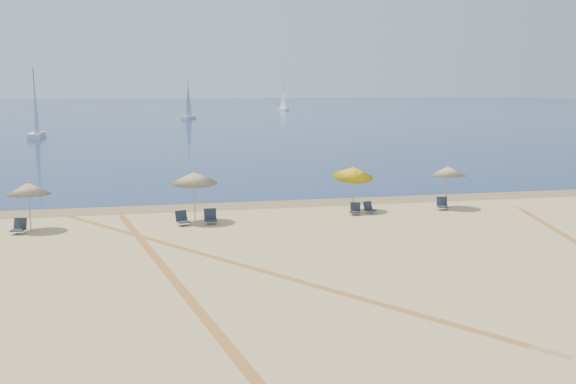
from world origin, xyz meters
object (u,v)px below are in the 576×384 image
at_px(sailboat_0, 188,107).
at_px(sailboat_2, 36,117).
at_px(chair_3, 182,219).
at_px(umbrella_1, 28,189).
at_px(sailboat_1, 283,102).
at_px(umbrella_4, 448,171).
at_px(chair_6, 369,208).
at_px(chair_4, 210,217).
at_px(umbrella_2, 194,178).
at_px(chair_5, 355,209).
at_px(chair_2, 19,227).
at_px(umbrella_3, 353,172).
at_px(chair_7, 442,204).

distance_m(sailboat_0, sailboat_2, 55.51).
xyz_separation_m(chair_3, sailboat_0, (8.60, 112.30, 2.26)).
bearing_deg(chair_3, umbrella_1, 158.57).
xyz_separation_m(umbrella_1, sailboat_1, (47.36, 162.79, 0.56)).
xyz_separation_m(umbrella_4, sailboat_0, (-6.09, 110.76, 0.50)).
bearing_deg(chair_6, umbrella_1, 165.41).
distance_m(chair_4, chair_6, 8.65).
xyz_separation_m(umbrella_2, sailboat_1, (39.65, 162.47, 0.32)).
bearing_deg(chair_4, chair_5, 5.55).
distance_m(chair_2, sailboat_1, 170.25).
bearing_deg(chair_5, umbrella_3, 99.25).
relative_size(chair_2, chair_5, 1.05).
bearing_deg(sailboat_1, umbrella_2, -114.57).
relative_size(umbrella_4, sailboat_1, 0.29).
xyz_separation_m(chair_2, sailboat_0, (16.05, 112.57, 2.26)).
height_order(chair_3, sailboat_0, sailboat_0).
bearing_deg(chair_6, sailboat_2, 95.40).
bearing_deg(chair_7, chair_3, -162.19).
height_order(chair_2, chair_4, chair_4).
height_order(umbrella_2, umbrella_3, umbrella_3).
height_order(umbrella_2, chair_6, umbrella_2).
distance_m(umbrella_1, sailboat_1, 169.54).
height_order(umbrella_3, chair_3, umbrella_3).
relative_size(chair_4, sailboat_2, 0.08).
distance_m(umbrella_3, sailboat_0, 110.56).
bearing_deg(umbrella_4, chair_6, -174.21).
relative_size(umbrella_1, sailboat_1, 0.28).
relative_size(umbrella_3, sailboat_1, 0.31).
distance_m(umbrella_1, chair_3, 7.25).
xyz_separation_m(chair_2, chair_7, (21.69, 1.40, -0.00)).
xyz_separation_m(chair_7, sailboat_2, (-29.52, 61.06, 2.50)).
height_order(umbrella_1, sailboat_1, sailboat_1).
relative_size(chair_2, sailboat_1, 0.09).
relative_size(umbrella_1, chair_3, 2.81).
height_order(umbrella_2, umbrella_4, umbrella_2).
distance_m(umbrella_1, chair_4, 8.59).
bearing_deg(umbrella_4, chair_3, -174.04).
bearing_deg(sailboat_2, umbrella_4, -63.23).
relative_size(chair_4, sailboat_0, 0.09).
height_order(umbrella_2, sailboat_2, sailboat_2).
height_order(chair_7, sailboat_1, sailboat_1).
distance_m(chair_6, sailboat_0, 111.27).
height_order(umbrella_2, sailboat_1, sailboat_1).
xyz_separation_m(chair_7, sailboat_1, (26.07, 161.99, 2.25)).
xyz_separation_m(umbrella_4, chair_5, (-5.60, -0.79, -1.79)).
distance_m(chair_3, sailboat_1, 168.04).
bearing_deg(umbrella_1, chair_6, 2.45).
bearing_deg(chair_3, umbrella_4, -12.82).
height_order(umbrella_1, chair_2, umbrella_1).
relative_size(chair_2, chair_3, 0.96).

